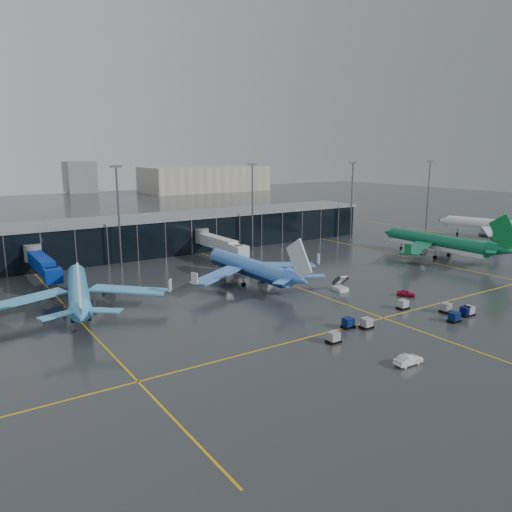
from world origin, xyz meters
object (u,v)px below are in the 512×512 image
service_van_white (408,360)px  mobile_airstair (340,287)px  service_van_red (406,293)px  airliner_klm_near (249,257)px  baggage_carts (413,317)px  airliner_aer_lingus (437,233)px  airliner_ba (498,219)px  airliner_arkefly (77,279)px

service_van_white → mobile_airstair: bearing=-27.7°
mobile_airstair → service_van_red: size_ratio=0.96×
airliner_klm_near → mobile_airstair: 21.09m
baggage_carts → mobile_airstair: 21.44m
airliner_klm_near → baggage_carts: size_ratio=1.23×
airliner_aer_lingus → service_van_white: bearing=-144.2°
airliner_ba → service_van_red: bearing=-174.9°
airliner_arkefly → service_van_red: 64.04m
airliner_aer_lingus → mobile_airstair: airliner_aer_lingus is taller
airliner_aer_lingus → airliner_ba: airliner_ba is taller
airliner_ba → mobile_airstair: 90.24m
airliner_klm_near → service_van_red: size_ratio=10.58×
airliner_aer_lingus → baggage_carts: (-49.43, -32.46, -5.84)m
airliner_klm_near → airliner_aer_lingus: size_ratio=0.90×
airliner_aer_lingus → service_van_red: airliner_aer_lingus is taller
airliner_klm_near → airliner_aer_lingus: (59.12, -4.89, 0.69)m
mobile_airstair → service_van_white: mobile_airstair is taller
airliner_arkefly → mobile_airstair: airliner_arkefly is taller
airliner_klm_near → airliner_ba: 100.78m
airliner_aer_lingus → baggage_carts: bearing=-145.2°
airliner_arkefly → airliner_aer_lingus: bearing=9.2°
airliner_klm_near → mobile_airstair: (12.61, -16.10, -5.14)m
baggage_carts → mobile_airstair: (2.91, 21.24, 0.01)m
airliner_aer_lingus → mobile_airstair: bearing=-164.9°
airliner_aer_lingus → service_van_red: bearing=-149.0°
mobile_airstair → service_van_white: (-18.12, -32.89, -0.04)m
airliner_aer_lingus → mobile_airstair: (-46.51, -11.21, -5.83)m
airliner_arkefly → mobile_airstair: bearing=-6.5°
airliner_aer_lingus → service_van_white: size_ratio=9.75×
airliner_arkefly → airliner_ba: airliner_ba is taller
baggage_carts → service_van_white: bearing=-142.5°
airliner_arkefly → airliner_ba: size_ratio=0.86×
airliner_klm_near → airliner_aer_lingus: bearing=-5.8°
mobile_airstair → baggage_carts: bearing=-88.6°
airliner_arkefly → service_van_red: airliner_arkefly is taller
baggage_carts → mobile_airstair: mobile_airstair is taller
mobile_airstair → service_van_white: bearing=-109.6°
airliner_aer_lingus → airliner_arkefly: bearing=177.9°
airliner_aer_lingus → service_van_white: airliner_aer_lingus is taller
service_van_white → baggage_carts: bearing=-51.4°
airliner_aer_lingus → baggage_carts: size_ratio=1.37×
baggage_carts → airliner_aer_lingus: bearing=33.3°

